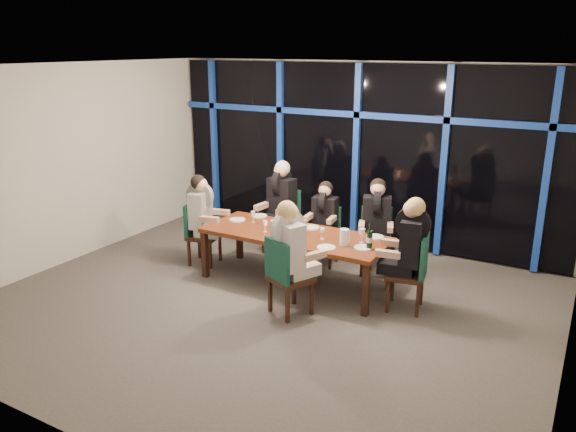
{
  "coord_description": "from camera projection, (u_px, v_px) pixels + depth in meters",
  "views": [
    {
      "loc": [
        3.53,
        -5.63,
        3.24
      ],
      "look_at": [
        0.0,
        0.6,
        1.05
      ],
      "focal_mm": 35.0,
      "sensor_mm": 36.0,
      "label": 1
    }
  ],
  "objects": [
    {
      "name": "room",
      "position": [
        263.0,
        151.0,
        6.71
      ],
      "size": [
        7.04,
        7.0,
        3.02
      ],
      "color": "#56514C",
      "rests_on": "ground"
    },
    {
      "name": "window_wall",
      "position": [
        358.0,
        151.0,
        9.28
      ],
      "size": [
        6.86,
        0.43,
        2.94
      ],
      "color": "black",
      "rests_on": "ground"
    },
    {
      "name": "dining_table",
      "position": [
        295.0,
        238.0,
        7.77
      ],
      "size": [
        2.6,
        1.0,
        0.75
      ],
      "color": "brown",
      "rests_on": "ground"
    },
    {
      "name": "chair_far_left",
      "position": [
        284.0,
        217.0,
        9.07
      ],
      "size": [
        0.51,
        0.51,
        1.02
      ],
      "rotation": [
        0.0,
        0.0,
        -0.08
      ],
      "color": "black",
      "rests_on": "ground"
    },
    {
      "name": "chair_far_mid",
      "position": [
        326.0,
        232.0,
        8.6
      ],
      "size": [
        0.45,
        0.45,
        0.88
      ],
      "rotation": [
        0.0,
        0.0,
        0.11
      ],
      "color": "black",
      "rests_on": "ground"
    },
    {
      "name": "chair_far_right",
      "position": [
        376.0,
        236.0,
        8.24
      ],
      "size": [
        0.57,
        0.57,
        0.97
      ],
      "rotation": [
        0.0,
        0.0,
        0.33
      ],
      "color": "black",
      "rests_on": "ground"
    },
    {
      "name": "chair_end_left",
      "position": [
        199.0,
        230.0,
        8.56
      ],
      "size": [
        0.52,
        0.52,
        0.95
      ],
      "rotation": [
        0.0,
        0.0,
        1.78
      ],
      "color": "black",
      "rests_on": "ground"
    },
    {
      "name": "chair_end_right",
      "position": [
        414.0,
        268.0,
        7.01
      ],
      "size": [
        0.54,
        0.54,
        1.01
      ],
      "rotation": [
        0.0,
        0.0,
        4.88
      ],
      "color": "black",
      "rests_on": "ground"
    },
    {
      "name": "chair_near_mid",
      "position": [
        285.0,
        273.0,
        6.87
      ],
      "size": [
        0.62,
        0.62,
        1.01
      ],
      "rotation": [
        0.0,
        0.0,
        2.71
      ],
      "color": "black",
      "rests_on": "ground"
    },
    {
      "name": "diner_far_left",
      "position": [
        280.0,
        194.0,
        8.88
      ],
      "size": [
        0.53,
        0.66,
        1.0
      ],
      "rotation": [
        0.0,
        0.0,
        -0.08
      ],
      "color": "black",
      "rests_on": "ground"
    },
    {
      "name": "diner_far_mid",
      "position": [
        324.0,
        211.0,
        8.43
      ],
      "size": [
        0.46,
        0.57,
        0.86
      ],
      "rotation": [
        0.0,
        0.0,
        0.11
      ],
      "color": "black",
      "rests_on": "ground"
    },
    {
      "name": "diner_far_right",
      "position": [
        377.0,
        213.0,
        8.05
      ],
      "size": [
        0.58,
        0.66,
        0.94
      ],
      "rotation": [
        0.0,
        0.0,
        0.33
      ],
      "color": "black",
      "rests_on": "ground"
    },
    {
      "name": "diner_end_left",
      "position": [
        203.0,
        207.0,
        8.43
      ],
      "size": [
        0.64,
        0.53,
        0.93
      ],
      "rotation": [
        0.0,
        0.0,
        1.78
      ],
      "color": "black",
      "rests_on": "ground"
    },
    {
      "name": "diner_end_right",
      "position": [
        409.0,
        238.0,
        6.92
      ],
      "size": [
        0.66,
        0.54,
        0.98
      ],
      "rotation": [
        0.0,
        0.0,
        4.88
      ],
      "color": "black",
      "rests_on": "ground"
    },
    {
      "name": "diner_near_mid",
      "position": [
        291.0,
        241.0,
        6.8
      ],
      "size": [
        0.64,
        0.69,
        0.98
      ],
      "rotation": [
        0.0,
        0.0,
        2.71
      ],
      "color": "silver",
      "rests_on": "ground"
    },
    {
      "name": "plate_far_left",
      "position": [
        259.0,
        216.0,
        8.5
      ],
      "size": [
        0.24,
        0.24,
        0.01
      ],
      "primitive_type": "cylinder",
      "color": "white",
      "rests_on": "dining_table"
    },
    {
      "name": "plate_far_mid",
      "position": [
        311.0,
        227.0,
        7.96
      ],
      "size": [
        0.24,
        0.24,
        0.01
      ],
      "primitive_type": "cylinder",
      "color": "white",
      "rests_on": "dining_table"
    },
    {
      "name": "plate_far_right",
      "position": [
        375.0,
        237.0,
        7.57
      ],
      "size": [
        0.24,
        0.24,
        0.01
      ],
      "primitive_type": "cylinder",
      "color": "white",
      "rests_on": "dining_table"
    },
    {
      "name": "plate_end_left",
      "position": [
        238.0,
        220.0,
        8.31
      ],
      "size": [
        0.24,
        0.24,
        0.01
      ],
      "primitive_type": "cylinder",
      "color": "white",
      "rests_on": "dining_table"
    },
    {
      "name": "plate_end_right",
      "position": [
        363.0,
        248.0,
        7.17
      ],
      "size": [
        0.24,
        0.24,
        0.01
      ],
      "primitive_type": "cylinder",
      "color": "white",
      "rests_on": "dining_table"
    },
    {
      "name": "plate_near_mid",
      "position": [
        326.0,
        248.0,
        7.17
      ],
      "size": [
        0.24,
        0.24,
        0.01
      ],
      "primitive_type": "cylinder",
      "color": "white",
      "rests_on": "dining_table"
    },
    {
      "name": "wine_bottle",
      "position": [
        369.0,
        239.0,
        7.11
      ],
      "size": [
        0.08,
        0.08,
        0.34
      ],
      "rotation": [
        0.0,
        0.0,
        -0.04
      ],
      "color": "black",
      "rests_on": "dining_table"
    },
    {
      "name": "water_pitcher",
      "position": [
        344.0,
        237.0,
        7.24
      ],
      "size": [
        0.14,
        0.12,
        0.22
      ],
      "rotation": [
        0.0,
        0.0,
        0.09
      ],
      "color": "silver",
      "rests_on": "dining_table"
    },
    {
      "name": "tea_light",
      "position": [
        281.0,
        237.0,
        7.53
      ],
      "size": [
        0.05,
        0.05,
        0.03
      ],
      "primitive_type": "cylinder",
      "color": "#F19E48",
      "rests_on": "dining_table"
    },
    {
      "name": "wine_glass_a",
      "position": [
        265.0,
        224.0,
        7.76
      ],
      "size": [
        0.06,
        0.06,
        0.16
      ],
      "color": "white",
      "rests_on": "dining_table"
    },
    {
      "name": "wine_glass_b",
      "position": [
        303.0,
        223.0,
        7.78
      ],
      "size": [
        0.07,
        0.07,
        0.18
      ],
      "color": "silver",
      "rests_on": "dining_table"
    },
    {
      "name": "wine_glass_c",
      "position": [
        322.0,
        231.0,
        7.48
      ],
      "size": [
        0.06,
        0.06,
        0.16
      ],
      "color": "silver",
      "rests_on": "dining_table"
    },
    {
      "name": "wine_glass_d",
      "position": [
        253.0,
        214.0,
        8.19
      ],
      "size": [
        0.06,
        0.06,
        0.17
      ],
      "color": "silver",
      "rests_on": "dining_table"
    },
    {
      "name": "wine_glass_e",
      "position": [
        362.0,
        232.0,
        7.34
      ],
      "size": [
        0.07,
        0.07,
        0.19
      ],
      "color": "silver",
      "rests_on": "dining_table"
    }
  ]
}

